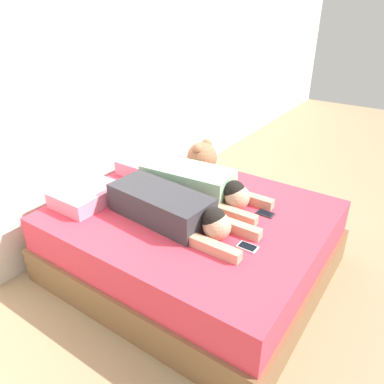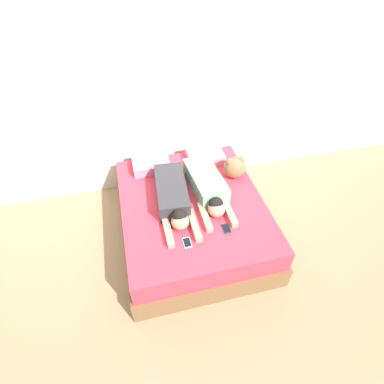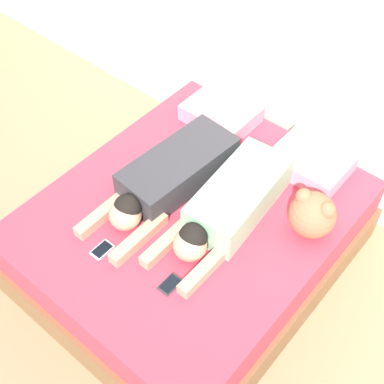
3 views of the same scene
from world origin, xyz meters
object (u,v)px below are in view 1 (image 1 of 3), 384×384
bed (192,241)px  plush_toy (202,156)px  pillow_head_right (148,164)px  person_right (198,184)px  cell_phone_right (265,214)px  cell_phone_left (248,247)px  pillow_head_left (86,195)px  person_left (172,209)px

bed → plush_toy: 0.82m
pillow_head_right → plush_toy: (0.26, -0.42, 0.08)m
pillow_head_right → person_right: bearing=-103.3°
bed → cell_phone_right: bearing=-62.3°
pillow_head_right → cell_phone_left: size_ratio=3.65×
pillow_head_left → person_left: size_ratio=0.42×
bed → pillow_head_right: bearing=63.8°
person_left → cell_phone_left: size_ratio=8.64×
cell_phone_right → cell_phone_left: bearing=-169.8°
person_left → plush_toy: size_ratio=3.89×
cell_phone_left → plush_toy: size_ratio=0.45×
bed → pillow_head_left: bearing=116.2°
pillow_head_left → person_left: 0.73m
cell_phone_right → bed: bearing=117.7°
person_left → cell_phone_right: size_ratio=8.64×
cell_phone_left → cell_phone_right: same height
person_right → pillow_head_right: bearing=76.7°
person_right → cell_phone_right: person_right is taller
person_left → plush_toy: (0.83, 0.30, 0.04)m
bed → pillow_head_right: size_ratio=4.20×
plush_toy → person_left: bearing=-160.4°
pillow_head_left → pillow_head_right: 0.73m
cell_phone_left → person_left: bearing=92.2°
person_left → cell_phone_right: person_left is taller
plush_toy → bed: bearing=-153.0°
pillow_head_left → cell_phone_right: bearing=-63.2°
plush_toy → cell_phone_right: bearing=-114.8°
cell_phone_right → plush_toy: plush_toy is taller
pillow_head_left → person_right: bearing=-49.0°
bed → cell_phone_left: size_ratio=15.31×
pillow_head_right → cell_phone_right: bearing=-95.2°
pillow_head_right → cell_phone_right: (-0.11, -1.22, -0.05)m
pillow_head_left → person_right: person_right is taller
cell_phone_left → plush_toy: (0.81, 0.88, 0.14)m
pillow_head_left → pillow_head_right: same height
pillow_head_left → person_right: (0.57, -0.66, 0.05)m
bed → plush_toy: size_ratio=6.89×
person_left → plush_toy: plush_toy is taller
cell_phone_left → plush_toy: plush_toy is taller
pillow_head_right → cell_phone_right: pillow_head_right is taller
person_left → cell_phone_left: (0.02, -0.58, -0.10)m
cell_phone_right → pillow_head_right: bearing=84.8°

